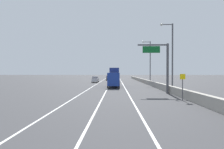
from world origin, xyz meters
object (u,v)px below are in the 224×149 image
object	(u,v)px
lamp_post_right_third	(149,60)
car_green_2	(115,78)
car_silver_0	(95,79)
speed_advisory_sign	(183,85)
overhead_sign_gantry	(163,62)
car_gray_4	(109,78)
car_red_3	(116,79)
lamp_post_right_second	(171,53)
box_truck	(114,78)
car_black_1	(109,77)

from	to	relation	value
lamp_post_right_third	car_green_2	bearing A→B (deg)	105.64
lamp_post_right_third	car_silver_0	bearing A→B (deg)	147.15
speed_advisory_sign	car_green_2	size ratio (longest dim) A/B	0.71
overhead_sign_gantry	car_green_2	size ratio (longest dim) A/B	1.78
car_gray_4	car_red_3	bearing A→B (deg)	-81.10
lamp_post_right_second	car_green_2	size ratio (longest dim) A/B	2.66
lamp_post_right_second	box_truck	world-z (taller)	lamp_post_right_second
car_green_2	lamp_post_right_second	bearing A→B (deg)	-79.45
car_green_2	box_truck	bearing A→B (deg)	-90.12
lamp_post_right_second	car_green_2	world-z (taller)	lamp_post_right_second
car_gray_4	box_truck	world-z (taller)	box_truck
car_silver_0	box_truck	size ratio (longest dim) A/B	0.50
car_red_3	car_gray_4	distance (m)	18.25
car_green_2	car_silver_0	bearing A→B (deg)	-105.36
overhead_sign_gantry	lamp_post_right_third	world-z (taller)	lamp_post_right_third
car_gray_4	overhead_sign_gantry	bearing A→B (deg)	-77.88
car_silver_0	car_green_2	distance (m)	22.88
car_green_2	car_black_1	bearing A→B (deg)	114.65
car_green_2	box_truck	xyz separation A→B (m)	(-0.08, -39.78, 0.97)
lamp_post_right_third	car_gray_4	distance (m)	28.55
car_black_1	lamp_post_right_second	bearing A→B (deg)	-77.74
car_red_3	lamp_post_right_third	bearing A→B (deg)	-41.28
box_truck	lamp_post_right_second	bearing A→B (deg)	-47.03
car_green_2	car_gray_4	size ratio (longest dim) A/B	0.93
lamp_post_right_second	car_green_2	xyz separation A→B (m)	(-9.28, 49.83, -5.40)
car_black_1	car_red_3	distance (m)	30.73
car_black_1	car_gray_4	distance (m)	12.54
car_black_1	car_green_2	distance (m)	7.06
car_black_1	box_truck	xyz separation A→B (m)	(2.86, -46.20, 0.97)
lamp_post_right_second	car_red_3	bearing A→B (deg)	109.35
overhead_sign_gantry	lamp_post_right_second	xyz separation A→B (m)	(1.93, 2.45, 1.62)
lamp_post_right_second	lamp_post_right_third	bearing A→B (deg)	91.29
lamp_post_right_third	car_black_1	bearing A→B (deg)	107.22
car_gray_4	lamp_post_right_second	bearing A→B (deg)	-74.84
speed_advisory_sign	car_black_1	xyz separation A→B (m)	(-10.74, 66.10, -0.82)
speed_advisory_sign	car_green_2	xyz separation A→B (m)	(-7.79, 59.68, -0.82)
lamp_post_right_second	car_silver_0	bearing A→B (deg)	118.91
lamp_post_right_third	car_gray_4	bearing A→B (deg)	114.08
overhead_sign_gantry	car_black_1	xyz separation A→B (m)	(-10.29, 58.70, -3.79)
car_black_1	box_truck	distance (m)	46.30
car_red_3	car_gray_4	xyz separation A→B (m)	(-2.82, 18.03, -0.09)
car_black_1	overhead_sign_gantry	bearing A→B (deg)	-80.05
lamp_post_right_third	box_truck	bearing A→B (deg)	-137.94
overhead_sign_gantry	car_silver_0	bearing A→B (deg)	113.92
car_green_2	car_gray_4	world-z (taller)	car_green_2
overhead_sign_gantry	lamp_post_right_second	world-z (taller)	lamp_post_right_second
lamp_post_right_third	car_red_3	bearing A→B (deg)	138.72
car_gray_4	car_green_2	bearing A→B (deg)	67.24
lamp_post_right_second	lamp_post_right_third	world-z (taller)	same
car_red_3	box_truck	bearing A→B (deg)	-91.25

